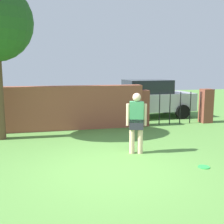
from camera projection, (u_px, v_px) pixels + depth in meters
name	position (u px, v px, depth m)	size (l,w,h in m)	color
ground_plane	(111.00, 170.00, 6.19)	(40.00, 40.00, 0.00)	#568C3D
brick_wall	(44.00, 108.00, 9.95)	(7.31, 0.50, 1.61)	brown
person	(136.00, 120.00, 7.23)	(0.52, 0.31, 1.62)	beige
fence_gate	(175.00, 107.00, 11.10)	(3.23, 0.44, 1.40)	brown
car	(147.00, 99.00, 12.63)	(4.27, 2.07, 1.72)	#B7B7BC
frisbee_green	(204.00, 167.00, 6.33)	(0.27, 0.27, 0.02)	green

